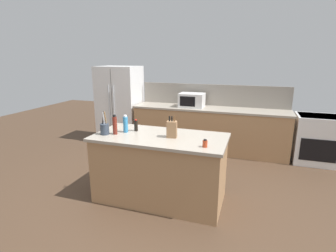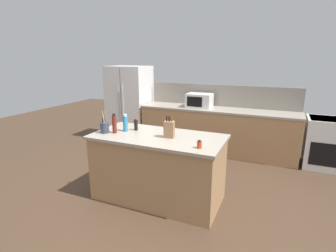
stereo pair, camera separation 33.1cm
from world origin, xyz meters
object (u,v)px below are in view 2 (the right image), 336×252
Objects in this scene: soy_sauce_bottle at (136,125)px; vinegar_bottle at (114,124)px; range_oven at (328,143)px; spice_jar_paprika at (199,145)px; refrigerator at (130,104)px; utensil_crock at (105,127)px; microwave at (199,101)px; knife_block at (169,129)px; dish_soap_bottle at (125,123)px.

vinegar_bottle is (-0.20, -0.24, 0.05)m from soy_sauce_bottle.
spice_jar_paprika is (-1.68, -2.45, 0.52)m from range_oven.
refrigerator is 5.53× the size of utensil_crock.
knife_block is at bearing -83.25° from microwave.
range_oven is 2.87× the size of utensil_crock.
microwave is 1.87× the size of vinegar_bottle.
range_oven is at bearing 36.54° from knife_block.
utensil_crock is at bearing -65.80° from refrigerator.
range_oven is at bearing 37.04° from soy_sauce_bottle.
knife_block reaches higher than dish_soap_bottle.
refrigerator is at bearing 114.20° from utensil_crock.
refrigerator is at bearing 134.94° from spice_jar_paprika.
microwave is 2.23m from knife_block.
knife_block is 0.55m from spice_jar_paprika.
spice_jar_paprika reaches higher than range_oven.
refrigerator reaches higher than microwave.
dish_soap_bottle is (-0.70, 0.03, 0.00)m from knife_block.
spice_jar_paprika is 1.14m from soy_sauce_bottle.
dish_soap_bottle is 0.90× the size of vinegar_bottle.
utensil_crock is (1.09, -2.42, 0.14)m from refrigerator.
knife_block is at bearing -12.78° from soy_sauce_bottle.
vinegar_bottle reaches higher than spice_jar_paprika.
knife_block is 0.91× the size of utensil_crock.
refrigerator is at bearing 122.59° from knife_block.
vinegar_bottle reaches higher than dish_soap_bottle.
soy_sauce_bottle is at bearing -56.23° from refrigerator.
dish_soap_bottle is (-2.87, -2.18, 0.59)m from range_oven.
range_oven is 3.02m from spice_jar_paprika.
dish_soap_bottle is 0.17m from vinegar_bottle.
vinegar_bottle is (-2.96, -2.32, 0.60)m from range_oven.
dish_soap_bottle is 1.22m from spice_jar_paprika.
dish_soap_bottle is (1.31, -2.23, 0.17)m from refrigerator.
dish_soap_bottle reaches higher than soy_sauce_bottle.
soy_sauce_bottle is at bearing 49.74° from vinegar_bottle.
knife_block reaches higher than spice_jar_paprika.
spice_jar_paprika is 0.35× the size of vinegar_bottle.
knife_block is at bearing 153.65° from spice_jar_paprika.
utensil_crock is 0.45m from soy_sauce_bottle.
microwave is 5.38× the size of spice_jar_paprika.
microwave reaches higher than knife_block.
range_oven is 1.78× the size of microwave.
soy_sauce_bottle is (1.42, -2.13, 0.14)m from refrigerator.
vinegar_bottle is (-1.28, 0.14, 0.09)m from spice_jar_paprika.
utensil_crock is at bearing -139.09° from dish_soap_bottle.
utensil_crock is at bearing -138.69° from soy_sauce_bottle.
utensil_crock is (-0.66, -2.37, -0.06)m from microwave.
range_oven is at bearing -0.71° from refrigerator.
dish_soap_bottle is at bearing 56.78° from vinegar_bottle.
knife_block reaches higher than vinegar_bottle.
refrigerator is at bearing 117.23° from vinegar_bottle.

